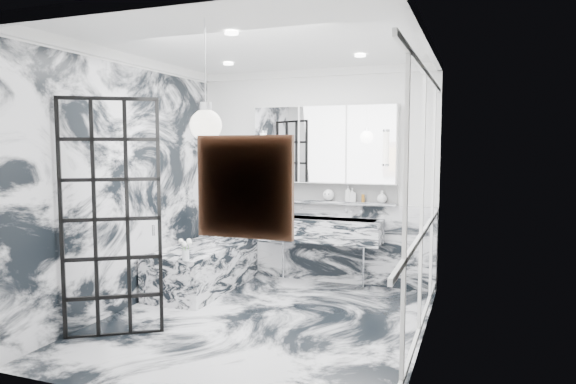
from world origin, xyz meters
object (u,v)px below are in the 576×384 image
at_px(crittall_door, 111,219).
at_px(trough_sink, 320,230).
at_px(mirror_cabinet, 324,145).
at_px(bathtub, 204,267).

xyz_separation_m(crittall_door, trough_sink, (1.32, 2.37, -0.39)).
bearing_deg(mirror_cabinet, crittall_door, -117.48).
relative_size(trough_sink, bathtub, 0.97).
height_order(crittall_door, trough_sink, crittall_door).
bearing_deg(crittall_door, trough_sink, 28.13).
bearing_deg(bathtub, mirror_cabinet, 32.06).
bearing_deg(bathtub, crittall_door, -89.83).
distance_m(crittall_door, trough_sink, 2.74).
bearing_deg(trough_sink, mirror_cabinet, 90.00).
xyz_separation_m(crittall_door, mirror_cabinet, (1.32, 2.54, 0.70)).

